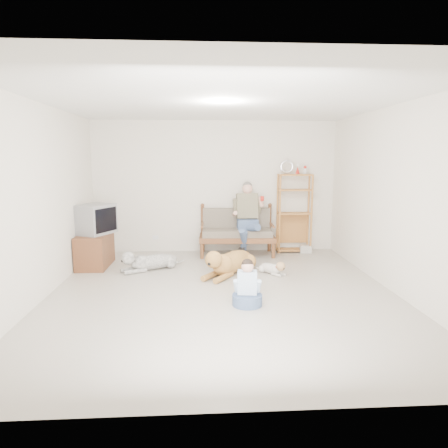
{
  "coord_description": "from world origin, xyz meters",
  "views": [
    {
      "loc": [
        -0.31,
        -5.54,
        1.94
      ],
      "look_at": [
        0.08,
        1.0,
        0.86
      ],
      "focal_mm": 32.0,
      "sensor_mm": 36.0,
      "label": 1
    }
  ],
  "objects": [
    {
      "name": "terrier",
      "position": [
        0.92,
        0.93,
        0.1
      ],
      "size": [
        0.45,
        0.54,
        0.24
      ],
      "rotation": [
        0.0,
        0.0,
        0.64
      ],
      "color": "silver",
      "rests_on": "ground"
    },
    {
      "name": "wall_outlet",
      "position": [
        -1.25,
        2.73,
        0.3
      ],
      "size": [
        0.12,
        0.02,
        0.08
      ],
      "primitive_type": "cube",
      "color": "silver",
      "rests_on": "ground"
    },
    {
      "name": "wall_front",
      "position": [
        0.0,
        -2.75,
        1.35
      ],
      "size": [
        5.0,
        0.0,
        5.0
      ],
      "primitive_type": "plane",
      "rotation": [
        -1.57,
        0.0,
        0.0
      ],
      "color": "beige",
      "rests_on": "ground"
    },
    {
      "name": "etagere",
      "position": [
        1.63,
        2.55,
        0.83
      ],
      "size": [
        0.72,
        0.32,
        1.91
      ],
      "color": "#AB6D36",
      "rests_on": "ground"
    },
    {
      "name": "crt_tv",
      "position": [
        -2.19,
        1.64,
        0.86
      ],
      "size": [
        0.74,
        0.8,
        0.53
      ],
      "rotation": [
        0.0,
        0.0,
        -0.48
      ],
      "color": "gray",
      "rests_on": "tv_stand"
    },
    {
      "name": "book_stack",
      "position": [
        1.87,
        2.45,
        0.07
      ],
      "size": [
        0.25,
        0.19,
        0.15
      ],
      "primitive_type": "cube",
      "rotation": [
        0.0,
        0.0,
        -0.11
      ],
      "color": "silver",
      "rests_on": "ground"
    },
    {
      "name": "ceiling",
      "position": [
        0.0,
        0.0,
        2.7
      ],
      "size": [
        5.5,
        5.5,
        0.0
      ],
      "primitive_type": "plane",
      "rotation": [
        3.14,
        0.0,
        0.0
      ],
      "color": "white",
      "rests_on": "ground"
    },
    {
      "name": "wall_left",
      "position": [
        -2.5,
        0.0,
        1.35
      ],
      "size": [
        0.0,
        5.5,
        5.5
      ],
      "primitive_type": "plane",
      "rotation": [
        1.57,
        0.0,
        1.57
      ],
      "color": "beige",
      "rests_on": "ground"
    },
    {
      "name": "golden_retriever",
      "position": [
        0.17,
        1.01,
        0.2
      ],
      "size": [
        1.0,
        1.41,
        0.49
      ],
      "rotation": [
        0.0,
        0.0,
        -0.6
      ],
      "color": "#C08C42",
      "rests_on": "ground"
    },
    {
      "name": "wall_right",
      "position": [
        2.5,
        0.0,
        1.35
      ],
      "size": [
        0.0,
        5.5,
        5.5
      ],
      "primitive_type": "plane",
      "rotation": [
        1.57,
        0.0,
        -1.57
      ],
      "color": "beige",
      "rests_on": "ground"
    },
    {
      "name": "tv_stand",
      "position": [
        -2.23,
        1.62,
        0.3
      ],
      "size": [
        0.52,
        0.91,
        0.6
      ],
      "rotation": [
        0.0,
        0.0,
        -0.02
      ],
      "color": "brown",
      "rests_on": "ground"
    },
    {
      "name": "man",
      "position": [
        0.61,
        2.21,
        0.68
      ],
      "size": [
        0.56,
        0.8,
        1.3
      ],
      "color": "slate",
      "rests_on": "loveseat"
    },
    {
      "name": "shaggy_dog",
      "position": [
        -1.22,
        1.32,
        0.15
      ],
      "size": [
        1.11,
        0.74,
        0.38
      ],
      "rotation": [
        0.0,
        0.0,
        -1.04
      ],
      "color": "white",
      "rests_on": "ground"
    },
    {
      "name": "loveseat",
      "position": [
        0.42,
        2.41,
        0.49
      ],
      "size": [
        1.52,
        0.75,
        0.95
      ],
      "rotation": [
        0.0,
        0.0,
        -0.03
      ],
      "color": "brown",
      "rests_on": "ground"
    },
    {
      "name": "child",
      "position": [
        0.3,
        -0.47,
        0.23
      ],
      "size": [
        0.4,
        0.4,
        0.63
      ],
      "rotation": [
        0.0,
        0.0,
        -0.12
      ],
      "color": "slate",
      "rests_on": "ground"
    },
    {
      "name": "wall_back",
      "position": [
        0.0,
        2.75,
        1.35
      ],
      "size": [
        5.0,
        0.0,
        5.0
      ],
      "primitive_type": "plane",
      "rotation": [
        1.57,
        0.0,
        0.0
      ],
      "color": "beige",
      "rests_on": "ground"
    },
    {
      "name": "floor",
      "position": [
        0.0,
        0.0,
        0.0
      ],
      "size": [
        5.5,
        5.5,
        0.0
      ],
      "primitive_type": "plane",
      "color": "beige",
      "rests_on": "ground"
    }
  ]
}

